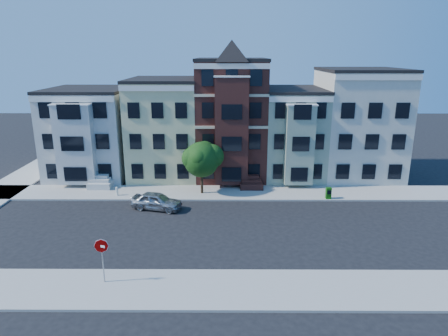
{
  "coord_description": "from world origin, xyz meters",
  "views": [
    {
      "loc": [
        -0.52,
        -27.58,
        12.84
      ],
      "look_at": [
        -0.68,
        2.22,
        4.2
      ],
      "focal_mm": 32.0,
      "sensor_mm": 36.0,
      "label": 1
    }
  ],
  "objects_px": {
    "street_tree": "(202,162)",
    "stop_sign": "(103,258)",
    "fire_hydrant": "(117,192)",
    "parked_car": "(157,201)",
    "newspaper_box": "(328,193)"
  },
  "relations": [
    {
      "from": "street_tree",
      "to": "parked_car",
      "type": "height_order",
      "value": "street_tree"
    },
    {
      "from": "newspaper_box",
      "to": "stop_sign",
      "type": "bearing_deg",
      "value": -140.29
    },
    {
      "from": "street_tree",
      "to": "stop_sign",
      "type": "distance_m",
      "value": 15.97
    },
    {
      "from": "street_tree",
      "to": "newspaper_box",
      "type": "distance_m",
      "value": 11.85
    },
    {
      "from": "street_tree",
      "to": "stop_sign",
      "type": "height_order",
      "value": "street_tree"
    },
    {
      "from": "street_tree",
      "to": "newspaper_box",
      "type": "height_order",
      "value": "street_tree"
    },
    {
      "from": "parked_car",
      "to": "newspaper_box",
      "type": "xyz_separation_m",
      "value": [
        15.12,
        2.25,
        -0.07
      ]
    },
    {
      "from": "parked_car",
      "to": "fire_hydrant",
      "type": "distance_m",
      "value": 5.15
    },
    {
      "from": "fire_hydrant",
      "to": "stop_sign",
      "type": "bearing_deg",
      "value": -77.96
    },
    {
      "from": "street_tree",
      "to": "fire_hydrant",
      "type": "relative_size",
      "value": 9.31
    },
    {
      "from": "fire_hydrant",
      "to": "parked_car",
      "type": "bearing_deg",
      "value": -35.62
    },
    {
      "from": "street_tree",
      "to": "fire_hydrant",
      "type": "xyz_separation_m",
      "value": [
        -7.81,
        -0.71,
        -2.69
      ]
    },
    {
      "from": "newspaper_box",
      "to": "street_tree",
      "type": "bearing_deg",
      "value": 172.23
    },
    {
      "from": "street_tree",
      "to": "parked_car",
      "type": "distance_m",
      "value": 5.73
    },
    {
      "from": "parked_car",
      "to": "stop_sign",
      "type": "xyz_separation_m",
      "value": [
        -1.09,
        -11.48,
        0.94
      ]
    }
  ]
}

